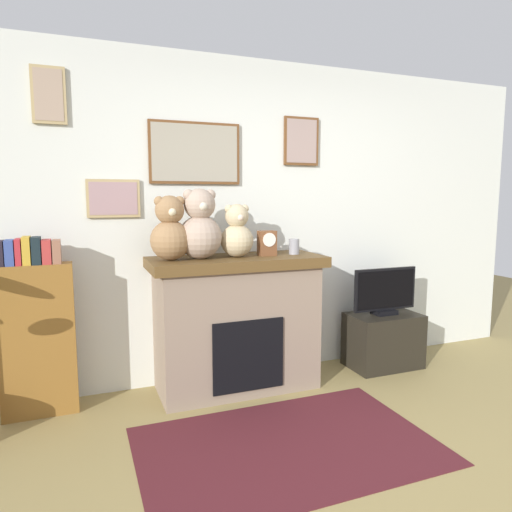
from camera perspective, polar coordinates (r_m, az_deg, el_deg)
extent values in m
plane|color=#96824D|center=(2.69, 19.77, -27.02)|extent=(12.00, 12.00, 0.00)
cube|color=silver|center=(3.95, 1.22, 4.40)|extent=(5.20, 0.12, 2.60)
cube|color=brown|center=(3.69, -7.51, 12.47)|extent=(0.72, 0.02, 0.47)
cube|color=#9C9482|center=(3.68, -7.46, 12.49)|extent=(0.68, 0.00, 0.43)
cube|color=tan|center=(3.64, -24.20, 17.66)|extent=(0.22, 0.02, 0.39)
cube|color=tan|center=(3.63, -24.21, 17.69)|extent=(0.18, 0.00, 0.35)
cube|color=tan|center=(3.58, -17.17, 6.80)|extent=(0.38, 0.02, 0.28)
cube|color=gray|center=(3.57, -17.15, 6.80)|extent=(0.34, 0.00, 0.24)
cube|color=brown|center=(4.03, 5.60, 13.90)|extent=(0.32, 0.02, 0.40)
cube|color=gray|center=(4.02, 5.67, 13.92)|extent=(0.28, 0.00, 0.36)
cube|color=gray|center=(3.66, -2.41, -8.86)|extent=(1.21, 0.52, 0.97)
cube|color=brown|center=(3.55, -2.45, -0.72)|extent=(1.33, 0.58, 0.08)
cube|color=black|center=(3.46, -0.92, -12.20)|extent=(0.55, 0.02, 0.53)
cube|color=brown|center=(3.53, -25.32, -9.41)|extent=(0.49, 0.16, 1.05)
cube|color=black|center=(3.44, -28.93, 0.30)|extent=(0.04, 0.13, 0.17)
cube|color=#344892|center=(3.43, -28.07, 0.37)|extent=(0.05, 0.13, 0.17)
cube|color=#B22831|center=(3.42, -27.23, 0.46)|extent=(0.04, 0.13, 0.17)
cube|color=gold|center=(3.42, -26.43, 0.60)|extent=(0.05, 0.13, 0.19)
cube|color=black|center=(3.41, -25.44, 0.61)|extent=(0.06, 0.13, 0.18)
cube|color=#B23534|center=(3.41, -24.38, 0.50)|extent=(0.06, 0.13, 0.16)
cube|color=#916049|center=(3.41, -23.36, 0.52)|extent=(0.05, 0.13, 0.16)
cube|color=black|center=(4.32, 15.40, -9.98)|extent=(0.62, 0.40, 0.47)
cube|color=black|center=(4.25, 15.52, -6.66)|extent=(0.20, 0.14, 0.04)
cube|color=black|center=(4.20, 15.62, -3.95)|extent=(0.62, 0.03, 0.37)
cube|color=black|center=(4.19, 15.76, -3.99)|extent=(0.58, 0.00, 0.33)
cube|color=#4D1A20|center=(3.03, 3.90, -22.27)|extent=(1.78, 1.14, 0.01)
cylinder|color=gray|center=(3.70, 4.72, 1.17)|extent=(0.08, 0.08, 0.12)
cube|color=brown|center=(3.60, 1.36, 1.59)|extent=(0.13, 0.09, 0.19)
cylinder|color=white|center=(3.55, 1.67, 2.02)|extent=(0.11, 0.01, 0.11)
sphere|color=#926E48|center=(3.38, -10.52, 1.91)|extent=(0.29, 0.29, 0.29)
sphere|color=#926E48|center=(3.36, -10.61, 5.59)|extent=(0.21, 0.21, 0.21)
sphere|color=#926E48|center=(3.35, -11.86, 6.62)|extent=(0.07, 0.07, 0.07)
sphere|color=#926E48|center=(3.38, -9.41, 6.69)|extent=(0.07, 0.07, 0.07)
sphere|color=beige|center=(3.28, -10.33, 5.38)|extent=(0.06, 0.06, 0.06)
sphere|color=tan|center=(3.42, -6.90, 2.31)|extent=(0.32, 0.32, 0.32)
sphere|color=tan|center=(3.41, -6.97, 6.34)|extent=(0.23, 0.23, 0.23)
sphere|color=tan|center=(3.39, -8.32, 7.48)|extent=(0.08, 0.08, 0.08)
sphere|color=tan|center=(3.43, -5.67, 7.52)|extent=(0.08, 0.08, 0.08)
sphere|color=beige|center=(3.32, -6.57, 6.12)|extent=(0.07, 0.07, 0.07)
sphere|color=tan|center=(3.51, -2.36, 1.90)|extent=(0.25, 0.25, 0.25)
sphere|color=tan|center=(3.50, -2.37, 4.96)|extent=(0.18, 0.18, 0.18)
sphere|color=tan|center=(3.47, -3.36, 5.83)|extent=(0.06, 0.06, 0.06)
sphere|color=tan|center=(3.52, -1.40, 5.86)|extent=(0.06, 0.06, 0.06)
sphere|color=beige|center=(3.43, -1.98, 4.77)|extent=(0.05, 0.05, 0.05)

